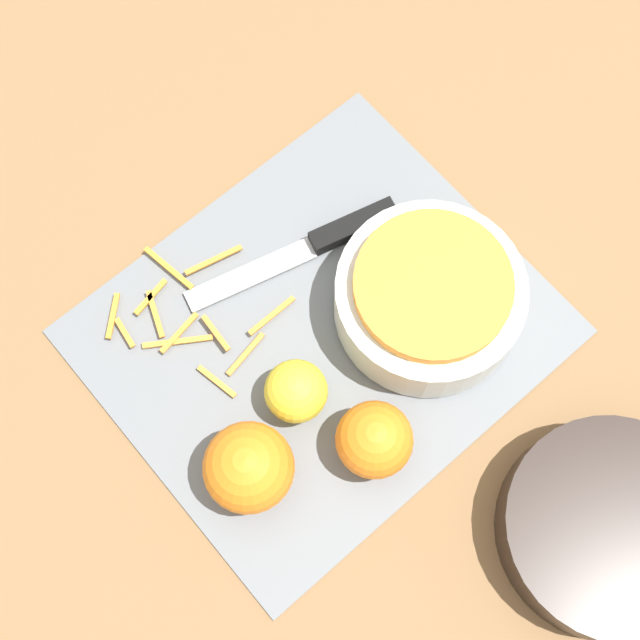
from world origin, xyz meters
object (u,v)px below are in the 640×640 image
orange_right (249,468)px  lemon (296,391)px  orange_left (374,440)px  bowl_dark (608,528)px  knife (330,237)px  bowl_speckled (429,297)px

orange_right → lemon: size_ratio=1.38×
orange_left → bowl_dark: bearing=119.1°
bowl_dark → orange_right: 0.31m
knife → lemon: size_ratio=3.80×
bowl_speckled → orange_left: (0.12, 0.06, -0.00)m
knife → orange_right: 0.24m
orange_left → orange_right: orange_right is taller
bowl_speckled → bowl_dark: (0.02, 0.25, -0.02)m
bowl_dark → orange_right: (0.20, -0.24, 0.02)m
lemon → orange_right: bearing=19.7°
bowl_speckled → orange_right: 0.22m
bowl_speckled → orange_left: bearing=27.6°
orange_left → orange_right: (0.10, -0.05, 0.01)m
bowl_dark → knife: (0.00, -0.36, -0.01)m
bowl_speckled → bowl_dark: 0.25m
bowl_dark → orange_left: (0.10, -0.18, 0.01)m
bowl_dark → knife: bowl_dark is taller
bowl_dark → bowl_speckled: bearing=-94.9°
knife → orange_right: size_ratio=2.75×
orange_left → orange_right: bearing=-27.7°
bowl_speckled → bowl_dark: bearing=85.1°
knife → orange_left: (0.10, 0.18, 0.03)m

